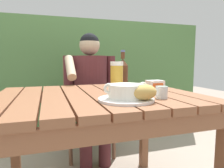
{
  "coord_description": "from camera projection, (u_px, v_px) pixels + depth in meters",
  "views": [
    {
      "loc": [
        -0.28,
        -1.11,
        0.94
      ],
      "look_at": [
        0.04,
        -0.14,
        0.82
      ],
      "focal_mm": 32.02,
      "sensor_mm": 36.0,
      "label": 1
    }
  ],
  "objects": [
    {
      "name": "soup_bowl",
      "position": [
        126.0,
        91.0,
        0.95
      ],
      "size": [
        0.22,
        0.17,
        0.07
      ],
      "color": "white",
      "rests_on": "serving_plate"
    },
    {
      "name": "hedge_backdrop",
      "position": [
        61.0,
        71.0,
        2.65
      ],
      "size": [
        3.56,
        0.77,
        2.21
      ],
      "color": "#4B7440",
      "rests_on": "ground_plane"
    },
    {
      "name": "beer_glass",
      "position": [
        117.0,
        77.0,
        1.16
      ],
      "size": [
        0.07,
        0.07,
        0.19
      ],
      "color": "gold",
      "rests_on": "dining_table"
    },
    {
      "name": "serving_plate",
      "position": [
        126.0,
        99.0,
        0.95
      ],
      "size": [
        0.27,
        0.27,
        0.01
      ],
      "color": "white",
      "rests_on": "dining_table"
    },
    {
      "name": "table_knife",
      "position": [
        146.0,
        95.0,
        1.09
      ],
      "size": [
        0.14,
        0.06,
        0.01
      ],
      "color": "silver",
      "rests_on": "dining_table"
    },
    {
      "name": "dining_table",
      "position": [
        98.0,
        111.0,
        1.17
      ],
      "size": [
        1.11,
        0.91,
        0.75
      ],
      "color": "brown",
      "rests_on": "ground_plane"
    },
    {
      "name": "butter_tub",
      "position": [
        155.0,
        85.0,
        1.35
      ],
      "size": [
        0.11,
        0.08,
        0.06
      ],
      "color": "white",
      "rests_on": "dining_table"
    },
    {
      "name": "person_eating",
      "position": [
        91.0,
        86.0,
        1.85
      ],
      "size": [
        0.48,
        0.47,
        1.2
      ],
      "color": "#54262A",
      "rests_on": "ground_plane"
    },
    {
      "name": "beer_bottle",
      "position": [
        123.0,
        74.0,
        1.24
      ],
      "size": [
        0.06,
        0.06,
        0.25
      ],
      "color": "#4E2A17",
      "rests_on": "dining_table"
    },
    {
      "name": "bread_roll",
      "position": [
        144.0,
        92.0,
        0.9
      ],
      "size": [
        0.13,
        0.1,
        0.07
      ],
      "color": "tan",
      "rests_on": "serving_plate"
    },
    {
      "name": "chair_near_diner",
      "position": [
        87.0,
        105.0,
        2.06
      ],
      "size": [
        0.45,
        0.43,
        0.99
      ],
      "color": "brown",
      "rests_on": "ground_plane"
    },
    {
      "name": "water_glass_small",
      "position": [
        162.0,
        92.0,
        1.01
      ],
      "size": [
        0.06,
        0.06,
        0.06
      ],
      "color": "silver",
      "rests_on": "dining_table"
    }
  ]
}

